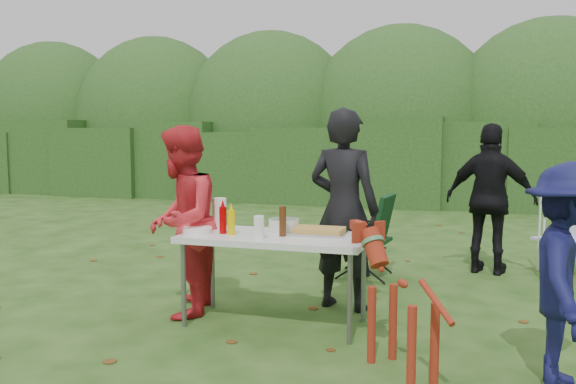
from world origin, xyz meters
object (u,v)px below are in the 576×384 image
(child, at_px, (568,277))
(dog, at_px, (402,305))
(person_cook, at_px, (344,209))
(camping_chair, at_px, (365,235))
(mustard_bottle, at_px, (231,223))
(folding_table, at_px, (275,241))
(lawn_chair, at_px, (564,236))
(person_black_puffy, at_px, (491,199))
(person_red_jacket, at_px, (181,221))
(paper_towel_roll, at_px, (220,213))
(beer_bottle, at_px, (283,221))
(ketchup_bottle, at_px, (223,220))

(child, distance_m, dog, 1.01)
(person_cook, relative_size, camping_chair, 1.95)
(camping_chair, xyz_separation_m, mustard_bottle, (-0.75, -1.91, 0.39))
(camping_chair, bearing_deg, folding_table, 84.35)
(dog, distance_m, lawn_chair, 3.42)
(person_black_puffy, distance_m, mustard_bottle, 3.20)
(camping_chair, distance_m, lawn_chair, 2.14)
(person_red_jacket, bearing_deg, folding_table, 74.39)
(camping_chair, xyz_separation_m, paper_towel_roll, (-0.97, -1.62, 0.42))
(folding_table, distance_m, dog, 1.34)
(dog, xyz_separation_m, mustard_bottle, (-1.45, 0.62, 0.38))
(person_cook, xyz_separation_m, mustard_bottle, (-0.77, -0.71, -0.05))
(lawn_chair, xyz_separation_m, beer_bottle, (-2.37, -2.46, 0.42))
(person_black_puffy, distance_m, beer_bottle, 2.90)
(lawn_chair, relative_size, mustard_bottle, 4.45)
(camping_chair, distance_m, ketchup_bottle, 2.09)
(camping_chair, distance_m, paper_towel_roll, 1.94)
(child, height_order, lawn_chair, child)
(folding_table, relative_size, person_black_puffy, 0.91)
(child, height_order, camping_chair, child)
(folding_table, bearing_deg, dog, -32.79)
(camping_chair, distance_m, mustard_bottle, 2.08)
(ketchup_bottle, bearing_deg, person_red_jacket, 169.16)
(mustard_bottle, bearing_deg, dog, -23.15)
(mustard_bottle, relative_size, ketchup_bottle, 0.91)
(dog, relative_size, lawn_chair, 1.08)
(person_red_jacket, relative_size, beer_bottle, 6.76)
(person_red_jacket, xyz_separation_m, beer_bottle, (0.93, -0.05, 0.05))
(person_cook, bearing_deg, dog, 129.02)
(lawn_chair, bearing_deg, child, 42.55)
(camping_chair, height_order, mustard_bottle, mustard_bottle)
(mustard_bottle, bearing_deg, person_red_jacket, 166.94)
(person_cook, bearing_deg, camping_chair, -76.71)
(person_cook, bearing_deg, person_red_jacket, 36.88)
(dog, distance_m, beer_bottle, 1.30)
(camping_chair, bearing_deg, lawn_chair, -156.02)
(camping_chair, bearing_deg, beer_bottle, 86.95)
(paper_towel_roll, bearing_deg, ketchup_bottle, -60.64)
(person_black_puffy, distance_m, child, 3.04)
(person_black_puffy, xyz_separation_m, camping_chair, (-1.29, -0.57, -0.37))
(child, relative_size, ketchup_bottle, 6.37)
(person_cook, height_order, camping_chair, person_cook)
(dog, relative_size, mustard_bottle, 4.82)
(dog, height_order, mustard_bottle, mustard_bottle)
(child, height_order, mustard_bottle, child)
(folding_table, distance_m, paper_towel_roll, 0.62)
(dog, relative_size, beer_bottle, 4.02)
(ketchup_bottle, relative_size, beer_bottle, 0.92)
(lawn_chair, distance_m, ketchup_bottle, 3.83)
(person_black_puffy, bearing_deg, paper_towel_roll, 56.58)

